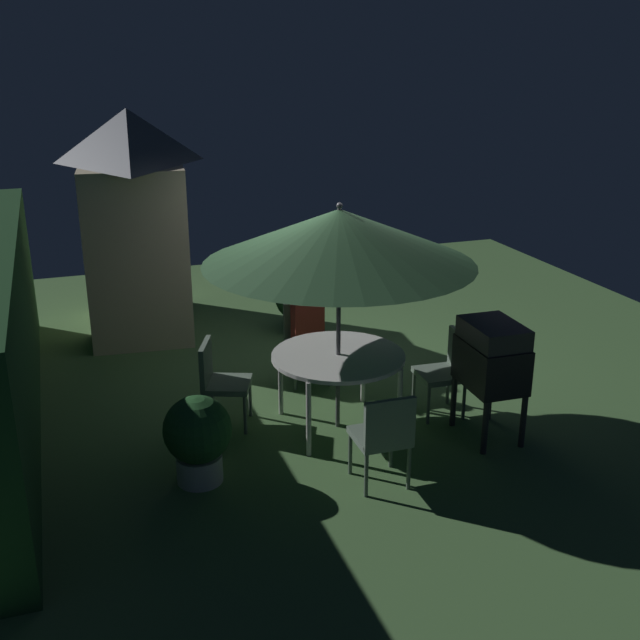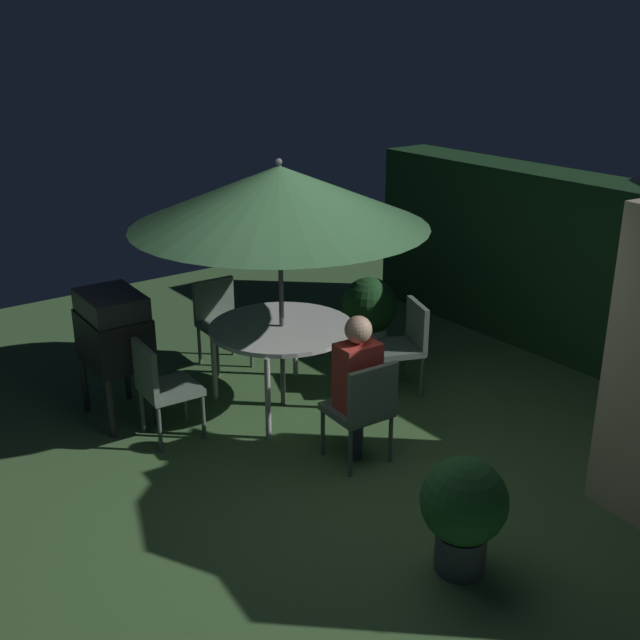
# 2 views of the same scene
# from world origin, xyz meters

# --- Properties ---
(ground_plane) EXTENTS (11.00, 11.00, 0.00)m
(ground_plane) POSITION_xyz_m (0.00, 0.00, 0.00)
(ground_plane) COLOR #47703D
(hedge_backdrop) EXTENTS (6.10, 0.65, 1.93)m
(hedge_backdrop) POSITION_xyz_m (0.00, 3.50, 0.97)
(hedge_backdrop) COLOR #193D1E
(hedge_backdrop) RESTS_ON ground
(patio_table) EXTENTS (1.34, 1.34, 0.80)m
(patio_table) POSITION_xyz_m (-1.14, 0.28, 0.74)
(patio_table) COLOR white
(patio_table) RESTS_ON ground
(patio_umbrella) EXTENTS (2.63, 2.63, 2.32)m
(patio_umbrella) POSITION_xyz_m (-1.14, 0.28, 2.00)
(patio_umbrella) COLOR #4C4C51
(patio_umbrella) RESTS_ON ground
(bbq_grill) EXTENTS (0.72, 0.52, 1.20)m
(bbq_grill) POSITION_xyz_m (-1.82, -1.05, 0.85)
(bbq_grill) COLOR black
(bbq_grill) RESTS_ON ground
(chair_near_shed) EXTENTS (0.49, 0.49, 0.90)m
(chair_near_shed) POSITION_xyz_m (0.13, 0.21, 0.52)
(chair_near_shed) COLOR slate
(chair_near_shed) RESTS_ON ground
(chair_far_side) EXTENTS (0.60, 0.60, 0.90)m
(chair_far_side) POSITION_xyz_m (-0.70, 1.41, 0.52)
(chair_far_side) COLOR slate
(chair_far_side) RESTS_ON ground
(chair_toward_hedge) EXTENTS (0.47, 0.47, 0.90)m
(chair_toward_hedge) POSITION_xyz_m (-2.35, 0.31, 0.52)
(chair_toward_hedge) COLOR slate
(chair_toward_hedge) RESTS_ON ground
(chair_toward_house) EXTENTS (0.49, 0.49, 0.90)m
(chair_toward_house) POSITION_xyz_m (-1.22, -0.91, 0.52)
(chair_toward_house) COLOR slate
(chair_toward_house) RESTS_ON ground
(potted_plant_by_shed) EXTENTS (0.61, 0.61, 0.82)m
(potted_plant_by_shed) POSITION_xyz_m (-1.72, 1.82, 0.45)
(potted_plant_by_shed) COLOR silver
(potted_plant_by_shed) RESTS_ON ground
(potted_plant_by_grill) EXTENTS (0.57, 0.57, 0.81)m
(potted_plant_by_grill) POSITION_xyz_m (1.55, -0.13, 0.46)
(potted_plant_by_grill) COLOR #4C4C51
(potted_plant_by_grill) RESTS_ON ground
(person_in_red) EXTENTS (0.26, 0.35, 1.26)m
(person_in_red) POSITION_xyz_m (0.04, 0.21, 0.78)
(person_in_red) COLOR #CC3D33
(person_in_red) RESTS_ON ground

